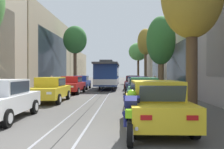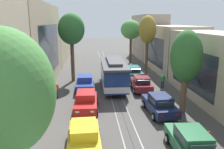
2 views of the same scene
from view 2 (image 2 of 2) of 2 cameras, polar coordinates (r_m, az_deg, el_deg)
ground_plane at (r=24.52m, az=0.50°, el=-4.04°), size 160.00×160.00×0.00m
trolley_track_rails at (r=27.45m, az=-0.17°, el=-2.12°), size 1.14×58.72×0.01m
building_facade_left at (r=25.65m, az=-21.18°, el=5.31°), size 5.33×50.42×9.22m
building_facade_right at (r=27.80m, az=19.91°, el=6.12°), size 5.55×50.42×10.86m
parked_car_yellow_second_left at (r=13.55m, az=-7.04°, el=-15.56°), size 2.09×4.40×1.58m
parked_car_red_mid_left at (r=19.17m, az=-6.57°, el=-6.64°), size 2.07×4.39×1.58m
parked_car_blue_fourth_left at (r=24.72m, az=-6.83°, el=-2.06°), size 2.02×4.37×1.58m
parked_car_green_second_right at (r=13.68m, az=19.34°, el=-15.98°), size 2.11×4.41×1.58m
parked_car_navy_mid_right at (r=18.76m, az=11.90°, el=-7.31°), size 2.15×4.42×1.58m
parked_car_maroon_fourth_right at (r=24.58m, az=7.37°, el=-2.16°), size 2.13×4.42×1.58m
parked_car_teal_fifth_right at (r=29.82m, az=5.38°, el=0.65°), size 2.02×4.37×1.58m
street_tree_kerb_left_near at (r=7.93m, az=-25.40°, el=-4.56°), size 3.20×3.27×7.20m
street_tree_kerb_left_second at (r=27.92m, az=-10.20°, el=11.00°), size 3.18×2.89×8.26m
street_tree_kerb_right_second at (r=18.65m, az=18.16°, el=4.11°), size 2.44×2.65×6.69m
street_tree_kerb_right_mid at (r=29.96m, az=8.92°, el=10.85°), size 2.21×2.40×8.03m
street_tree_kerb_right_fourth at (r=40.23m, az=4.78°, el=11.14°), size 3.52×3.59×7.52m
cable_car_trolley at (r=24.76m, az=0.34°, el=0.13°), size 2.63×9.15×3.28m
pedestrian_on_left_pavement at (r=25.84m, az=12.66°, el=-1.41°), size 0.55×0.41×1.57m
pedestrian_on_right_pavement at (r=22.61m, az=-13.95°, el=-3.58°), size 0.55×0.31×1.59m
fire_hydrant at (r=15.46m, az=23.18°, el=-14.33°), size 0.40×0.22×0.84m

